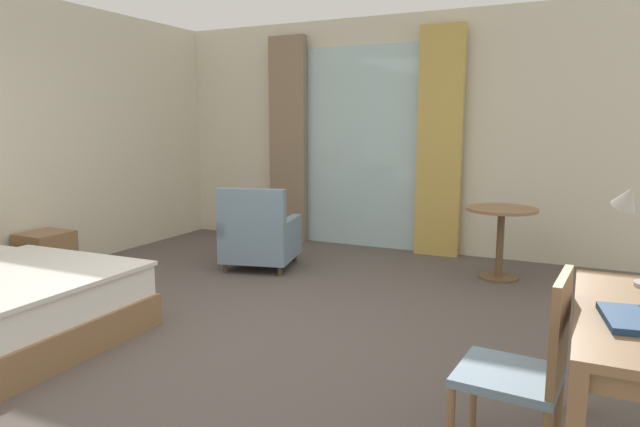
{
  "coord_description": "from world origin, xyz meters",
  "views": [
    {
      "loc": [
        2.18,
        -3.16,
        1.52
      ],
      "look_at": [
        0.62,
        0.09,
        0.94
      ],
      "focal_mm": 31.3,
      "sensor_mm": 36.0,
      "label": 1
    }
  ],
  "objects_px": {
    "nightstand": "(46,255)",
    "round_cafe_table": "(501,226)",
    "desk_lamp": "(632,212)",
    "armchair_by_window": "(259,237)",
    "closed_book": "(631,319)",
    "desk_chair": "(529,363)"
  },
  "relations": [
    {
      "from": "nightstand",
      "to": "round_cafe_table",
      "type": "height_order",
      "value": "round_cafe_table"
    },
    {
      "from": "nightstand",
      "to": "round_cafe_table",
      "type": "relative_size",
      "value": 0.65
    },
    {
      "from": "armchair_by_window",
      "to": "round_cafe_table",
      "type": "relative_size",
      "value": 1.25
    },
    {
      "from": "nightstand",
      "to": "desk_lamp",
      "type": "distance_m",
      "value": 5.09
    },
    {
      "from": "nightstand",
      "to": "desk_chair",
      "type": "distance_m",
      "value": 4.76
    },
    {
      "from": "round_cafe_table",
      "to": "armchair_by_window",
      "type": "bearing_deg",
      "value": -163.68
    },
    {
      "from": "nightstand",
      "to": "closed_book",
      "type": "relative_size",
      "value": 1.45
    },
    {
      "from": "closed_book",
      "to": "nightstand",
      "type": "bearing_deg",
      "value": 155.75
    },
    {
      "from": "desk_lamp",
      "to": "armchair_by_window",
      "type": "xyz_separation_m",
      "value": [
        -3.28,
        1.88,
        -0.76
      ]
    },
    {
      "from": "armchair_by_window",
      "to": "desk_chair",
      "type": "bearing_deg",
      "value": -40.2
    },
    {
      "from": "nightstand",
      "to": "desk_lamp",
      "type": "relative_size",
      "value": 0.95
    },
    {
      "from": "closed_book",
      "to": "armchair_by_window",
      "type": "height_order",
      "value": "armchair_by_window"
    },
    {
      "from": "closed_book",
      "to": "armchair_by_window",
      "type": "relative_size",
      "value": 0.36
    },
    {
      "from": "desk_lamp",
      "to": "armchair_by_window",
      "type": "relative_size",
      "value": 0.55
    },
    {
      "from": "nightstand",
      "to": "round_cafe_table",
      "type": "distance_m",
      "value": 4.49
    },
    {
      "from": "nightstand",
      "to": "armchair_by_window",
      "type": "height_order",
      "value": "armchair_by_window"
    },
    {
      "from": "desk_chair",
      "to": "closed_book",
      "type": "bearing_deg",
      "value": -17.02
    },
    {
      "from": "desk_chair",
      "to": "desk_lamp",
      "type": "distance_m",
      "value": 0.92
    },
    {
      "from": "nightstand",
      "to": "armchair_by_window",
      "type": "relative_size",
      "value": 0.52
    },
    {
      "from": "desk_chair",
      "to": "round_cafe_table",
      "type": "xyz_separation_m",
      "value": [
        -0.55,
        3.14,
        0.03
      ]
    },
    {
      "from": "desk_chair",
      "to": "round_cafe_table",
      "type": "bearing_deg",
      "value": 100.02
    },
    {
      "from": "armchair_by_window",
      "to": "round_cafe_table",
      "type": "distance_m",
      "value": 2.45
    }
  ]
}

